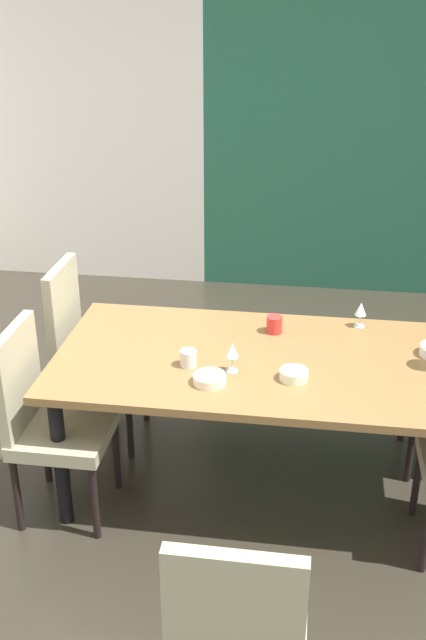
{
  "coord_description": "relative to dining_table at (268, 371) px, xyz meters",
  "views": [
    {
      "loc": [
        0.67,
        -2.86,
        2.38
      ],
      "look_at": [
        0.2,
        0.38,
        0.85
      ],
      "focal_mm": 40.0,
      "sensor_mm": 36.0,
      "label": 1
    }
  ],
  "objects": [
    {
      "name": "back_panel_interior",
      "position": [
        -2.05,
        2.82,
        0.63
      ],
      "size": [
        2.6,
        0.1,
        2.62
      ],
      "primitive_type": "cube",
      "color": "silver",
      "rests_on": "ground_plane"
    },
    {
      "name": "wine_glass_center",
      "position": [
        -0.16,
        -0.15,
        0.18
      ],
      "size": [
        0.06,
        0.06,
        0.15
      ],
      "color": "silver",
      "rests_on": "dining_table"
    },
    {
      "name": "ground_plane",
      "position": [
        -0.49,
        -0.19,
        -0.69
      ],
      "size": [
        5.71,
        6.13,
        0.02
      ],
      "primitive_type": "cube",
      "color": "#2C281F"
    },
    {
      "name": "cup_near_window",
      "position": [
        0.01,
        0.29,
        0.12
      ],
      "size": [
        0.08,
        0.08,
        0.09
      ],
      "primitive_type": "cylinder",
      "color": "red",
      "rests_on": "dining_table"
    },
    {
      "name": "serving_bowl_north",
      "position": [
        0.13,
        -0.19,
        0.1
      ],
      "size": [
        0.13,
        0.13,
        0.05
      ],
      "primitive_type": "cylinder",
      "color": "#E8E9C5",
      "rests_on": "dining_table"
    },
    {
      "name": "chair_left_far",
      "position": [
        -1.03,
        0.33,
        -0.12
      ],
      "size": [
        0.45,
        0.44,
        1.04
      ],
      "rotation": [
        0.0,
        0.0,
        -1.57
      ],
      "color": "tan",
      "rests_on": "ground_plane"
    },
    {
      "name": "garden_window_panel",
      "position": [
        0.8,
        2.82,
        0.63
      ],
      "size": [
        3.11,
        0.1,
        2.62
      ],
      "primitive_type": "cube",
      "color": "#235742",
      "rests_on": "ground_plane"
    },
    {
      "name": "dining_table",
      "position": [
        0.0,
        0.0,
        0.0
      ],
      "size": [
        2.07,
        1.05,
        0.75
      ],
      "color": "brown",
      "rests_on": "ground_plane"
    },
    {
      "name": "serving_bowl_south",
      "position": [
        -0.25,
        -0.28,
        0.09
      ],
      "size": [
        0.15,
        0.15,
        0.04
      ],
      "primitive_type": "cylinder",
      "color": "#F1E6C6",
      "rests_on": "dining_table"
    },
    {
      "name": "chair_left_near",
      "position": [
        -1.03,
        -0.33,
        -0.14
      ],
      "size": [
        0.45,
        0.44,
        0.99
      ],
      "rotation": [
        0.0,
        0.0,
        -1.57
      ],
      "color": "tan",
      "rests_on": "ground_plane"
    },
    {
      "name": "cup_left",
      "position": [
        -0.37,
        -0.13,
        0.11
      ],
      "size": [
        0.08,
        0.08,
        0.08
      ],
      "primitive_type": "cylinder",
      "color": "silver",
      "rests_on": "dining_table"
    },
    {
      "name": "wine_glass_west",
      "position": [
        0.45,
        0.42,
        0.17
      ],
      "size": [
        0.06,
        0.06,
        0.14
      ],
      "color": "silver",
      "rests_on": "dining_table"
    },
    {
      "name": "chair_head_near",
      "position": [
        0.02,
        -1.44,
        -0.15
      ],
      "size": [
        0.44,
        0.44,
        0.96
      ],
      "color": "tan",
      "rests_on": "ground_plane"
    }
  ]
}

